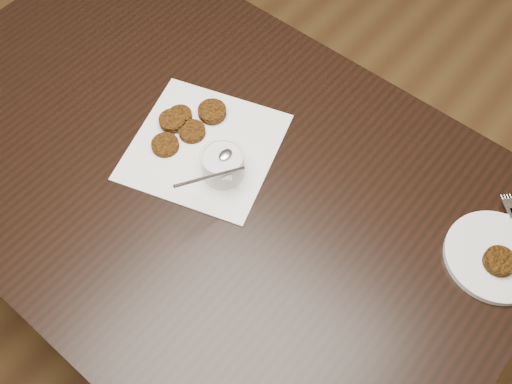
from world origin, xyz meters
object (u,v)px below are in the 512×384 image
at_px(napkin, 204,147).
at_px(plate_with_patty, 497,255).
at_px(table, 209,246).
at_px(sauce_ramekin, 222,155).

bearing_deg(napkin, plate_with_patty, 14.96).
relative_size(table, plate_with_patty, 7.25).
distance_m(napkin, plate_with_patty, 0.59).
distance_m(table, plate_with_patty, 0.71).
relative_size(napkin, sauce_ramekin, 2.39).
distance_m(table, sauce_ramekin, 0.44).
height_order(sauce_ramekin, plate_with_patty, sauce_ramekin).
xyz_separation_m(napkin, sauce_ramekin, (0.07, -0.02, 0.06)).
xyz_separation_m(table, sauce_ramekin, (0.06, 0.01, 0.44)).
distance_m(sauce_ramekin, plate_with_patty, 0.53).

